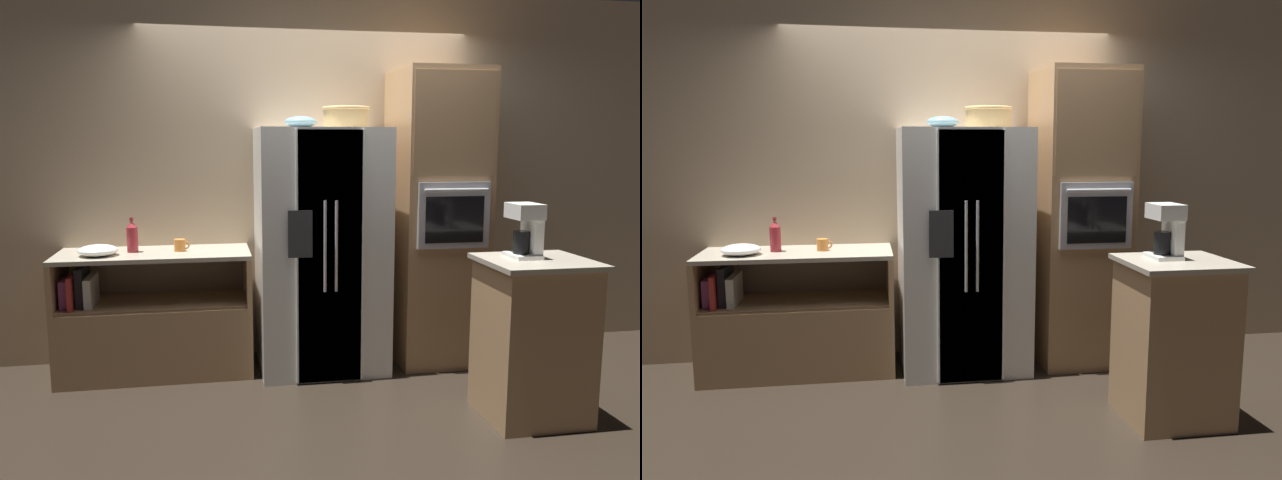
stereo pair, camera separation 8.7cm
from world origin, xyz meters
The scene contains 12 objects.
ground_plane centered at (0.00, 0.00, 0.00)m, with size 20.00×20.00×0.00m, color black.
wall_back centered at (0.00, 0.47, 1.40)m, with size 12.00×0.06×2.80m.
counter_left centered at (-1.17, 0.14, 0.32)m, with size 1.35×0.59×0.88m.
refrigerator centered at (0.04, 0.06, 0.88)m, with size 0.91×0.78×1.76m.
wall_oven centered at (0.93, 0.09, 1.10)m, with size 0.64×0.74×2.18m.
island_counter centered at (1.14, -1.04, 0.49)m, with size 0.62×0.57×0.97m.
wicker_basket centered at (0.22, 0.04, 1.84)m, with size 0.34×0.34×0.15m.
fruit_bowl centered at (-0.11, 0.02, 1.80)m, with size 0.22×0.22×0.08m.
bottle_tall centered at (-1.30, 0.17, 1.00)m, with size 0.08×0.08×0.25m.
mug centered at (-0.97, 0.16, 0.93)m, with size 0.11×0.08×0.09m.
mixing_bowl centered at (-1.52, 0.06, 0.92)m, with size 0.27×0.27×0.08m.
coffee_maker centered at (1.10, -0.97, 1.15)m, with size 0.16×0.21×0.32m.
Camera 1 is at (-0.75, -4.36, 1.64)m, focal length 35.00 mm.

